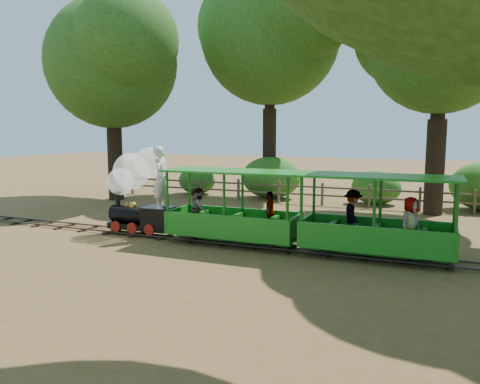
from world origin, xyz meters
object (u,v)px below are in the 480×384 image
at_px(locomotive, 138,184).
at_px(carriage_front, 232,216).
at_px(fence, 300,191).
at_px(carriage_rear, 375,225).

distance_m(locomotive, carriage_front, 3.33).
xyz_separation_m(locomotive, fence, (3.02, 7.95, -1.04)).
bearing_deg(fence, carriage_front, -88.48).
height_order(locomotive, carriage_front, locomotive).
distance_m(locomotive, carriage_rear, 7.26).
bearing_deg(fence, locomotive, -110.80).
height_order(carriage_front, carriage_rear, same).
relative_size(locomotive, carriage_rear, 0.72).
relative_size(carriage_rear, fence, 0.22).
bearing_deg(carriage_rear, carriage_front, -179.98).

